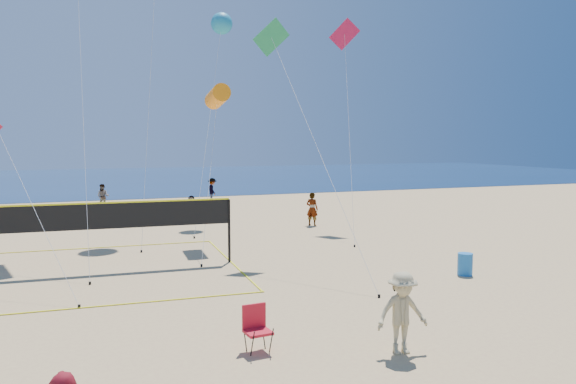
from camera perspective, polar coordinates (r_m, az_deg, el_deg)
name	(u,v)px	position (r m, az deg, el deg)	size (l,w,h in m)	color
ocean	(111,179)	(71.13, -17.50, 1.28)	(140.00, 50.00, 0.03)	navy
bystander_b	(402,313)	(12.98, 11.52, -11.93)	(1.19, 0.69, 1.85)	tan
far_person_1	(191,208)	(33.69, -9.79, -1.59)	(1.35, 0.43, 1.46)	gray
far_person_2	(312,209)	(31.07, 2.47, -1.74)	(0.67, 0.44, 1.85)	gray
far_person_3	(103,196)	(40.54, -18.28, -0.44)	(0.83, 0.65, 1.72)	gray
far_person_4	(212,190)	(43.09, -7.70, 0.20)	(1.19, 0.68, 1.84)	gray
camp_chair	(256,325)	(12.98, -3.25, -13.36)	(0.61, 0.74, 1.16)	red
trash_barrel	(465,264)	(20.82, 17.54, -7.01)	(0.52, 0.52, 0.78)	blue
volleyball_net	(104,224)	(21.33, -18.20, -3.07)	(9.73, 9.59, 2.52)	black
kite_2	(217,97)	(26.04, -7.18, 9.58)	(2.28, 5.79, 7.24)	orange
kite_4	(277,50)	(23.15, -1.17, 14.23)	(1.69, 7.70, 9.69)	#269C55
kite_5	(345,44)	(31.66, 5.81, 14.71)	(3.34, 6.98, 11.38)	#BC1642
kite_7	(222,24)	(34.33, -6.76, 16.62)	(3.81, 6.94, 12.13)	teal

